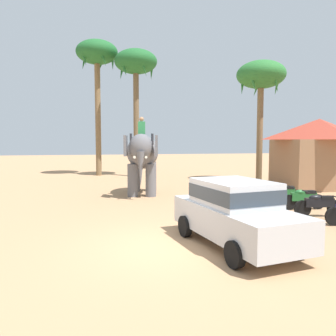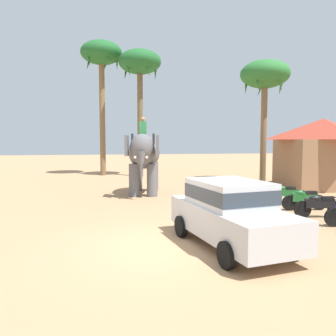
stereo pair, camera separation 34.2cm
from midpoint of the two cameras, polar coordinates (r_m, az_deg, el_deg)
The scene contains 10 objects.
ground_plane at distance 8.83m, azimuth 0.76°, elevation -13.23°, with size 120.00×120.00×0.00m, color tan.
car_sedan_foreground at distance 8.78m, azimuth 11.70°, elevation -7.18°, with size 2.35×4.32×1.70m.
elephant_with_mahout at distance 16.93m, azimuth -3.56°, elevation 2.17°, with size 2.20×4.00×3.88m.
motorcycle_fourth_in_row at distance 13.08m, azimuth 25.15°, elevation -5.71°, with size 1.79×0.59×0.94m.
motorcycle_far_in_row at distance 14.22m, azimuth 22.92°, elevation -4.83°, with size 1.80×0.55×0.94m.
motorcycle_end_of_row at distance 15.25m, azimuth 19.84°, elevation -4.12°, with size 1.80×0.55×0.94m.
palm_tree_behind_elephant at distance 27.67m, azimuth -10.95°, elevation 17.95°, with size 3.20×3.20×10.46m.
palm_tree_near_hut at distance 23.46m, azimuth 16.64°, elevation 14.59°, with size 3.20×3.20×7.97m.
palm_tree_left_of_road at distance 26.23m, azimuth -4.45°, elevation 16.93°, with size 3.20×3.20×9.55m.
roadside_hut at distance 21.22m, azimuth 25.35°, elevation 2.59°, with size 5.31×4.57×4.00m.
Camera 2 is at (-1.56, -8.26, 2.71)m, focal length 35.65 mm.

